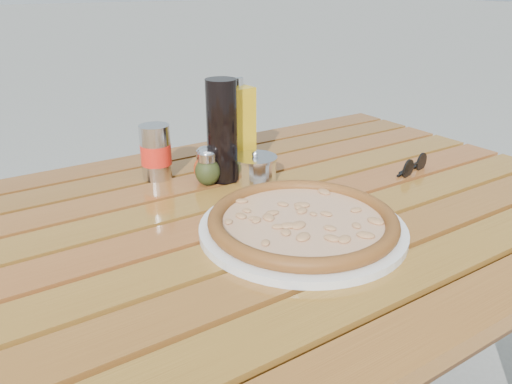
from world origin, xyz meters
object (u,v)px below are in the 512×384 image
table (262,245)px  pepper_shaker (206,165)px  dark_bottle (222,131)px  parmesan_tin (255,169)px  plate (302,228)px  pizza (303,220)px  soda_can (156,153)px  sunglasses (414,166)px  olive_oil_cruet (239,128)px  oregano_shaker (207,168)px

table → pepper_shaker: 0.22m
dark_bottle → parmesan_tin: dark_bottle is taller
plate → parmesan_tin: size_ratio=3.53×
pizza → soda_can: bearing=105.6°
table → sunglasses: bearing=-3.2°
pizza → pepper_shaker: size_ratio=4.24×
dark_bottle → sunglasses: 0.44m
pepper_shaker → parmesan_tin: size_ratio=0.80×
dark_bottle → pizza: bearing=-92.1°
table → plate: (0.01, -0.11, 0.08)m
plate → olive_oil_cruet: (0.08, 0.34, 0.09)m
dark_bottle → sunglasses: bearing=-27.9°
sunglasses → plate: bearing=179.9°
table → dark_bottle: dark_bottle is taller
plate → dark_bottle: size_ratio=1.64×
plate → table: bearing=94.1°
pizza → pepper_shaker: (-0.03, 0.30, 0.02)m
pizza → oregano_shaker: oregano_shaker is taller
plate → soda_can: (-0.11, 0.38, 0.05)m
parmesan_tin → oregano_shaker: bearing=154.1°
oregano_shaker → soda_can: 0.12m
dark_bottle → pepper_shaker: bearing=171.8°
dark_bottle → soda_can: dark_bottle is taller
parmesan_tin → sunglasses: 0.37m
plate → olive_oil_cruet: olive_oil_cruet is taller
pepper_shaker → oregano_shaker: 0.02m
table → plate: bearing=-85.9°
oregano_shaker → sunglasses: (0.43, -0.19, -0.02)m
pizza → olive_oil_cruet: size_ratio=1.66×
plate → dark_bottle: dark_bottle is taller
oregano_shaker → soda_can: soda_can is taller
oregano_shaker → olive_oil_cruet: size_ratio=0.39×
pizza → dark_bottle: 0.31m
plate → soda_can: size_ratio=3.00×
dark_bottle → parmesan_tin: 0.11m
olive_oil_cruet → parmesan_tin: olive_oil_cruet is taller
pepper_shaker → olive_oil_cruet: olive_oil_cruet is taller
pizza → pepper_shaker: pepper_shaker is taller
plate → oregano_shaker: size_ratio=4.39×
olive_oil_cruet → sunglasses: bearing=-37.5°
oregano_shaker → soda_can: (-0.07, 0.10, 0.02)m
plate → sunglasses: (0.39, 0.09, 0.01)m
soda_can → olive_oil_cruet: bearing=-14.6°
parmesan_tin → dark_bottle: bearing=131.4°
pizza → parmesan_tin: bearing=76.2°
table → parmesan_tin: size_ratio=13.71×
table → olive_oil_cruet: 0.29m
pepper_shaker → sunglasses: pepper_shaker is taller
pizza → sunglasses: size_ratio=3.17×
plate → olive_oil_cruet: bearing=76.9°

